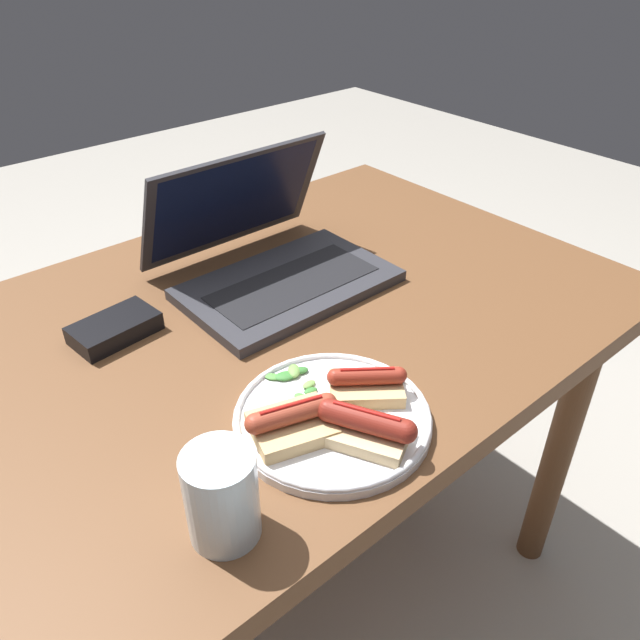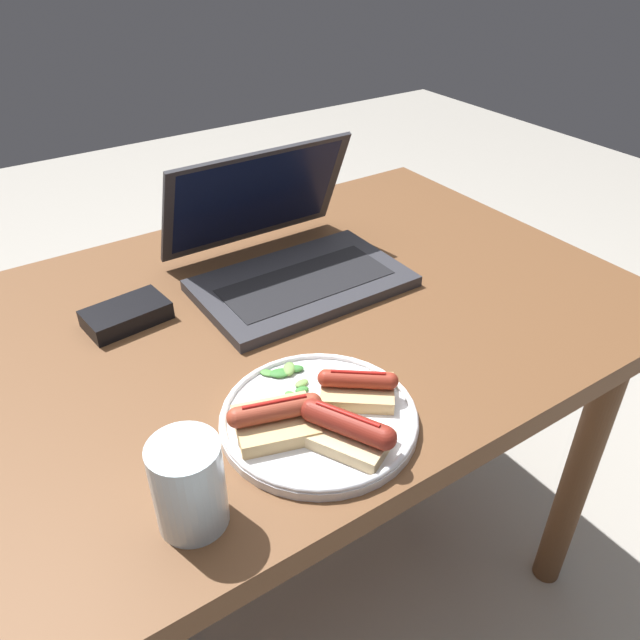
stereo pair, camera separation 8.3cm
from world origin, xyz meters
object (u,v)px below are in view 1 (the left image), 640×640
at_px(plate, 332,417).
at_px(laptop, 272,260).
at_px(drinking_glass, 222,496).
at_px(external_drive, 115,328).

bearing_deg(plate, laptop, 64.59).
height_order(laptop, drinking_glass, laptop).
bearing_deg(laptop, plate, -115.41).
xyz_separation_m(plate, external_drive, (-0.12, 0.34, 0.00)).
relative_size(drinking_glass, external_drive, 0.81).
distance_m(plate, external_drive, 0.36).
xyz_separation_m(laptop, drinking_glass, (-0.34, -0.37, 0.01)).
bearing_deg(laptop, external_drive, 175.64).
relative_size(laptop, external_drive, 2.62).
bearing_deg(drinking_glass, laptop, 47.42).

